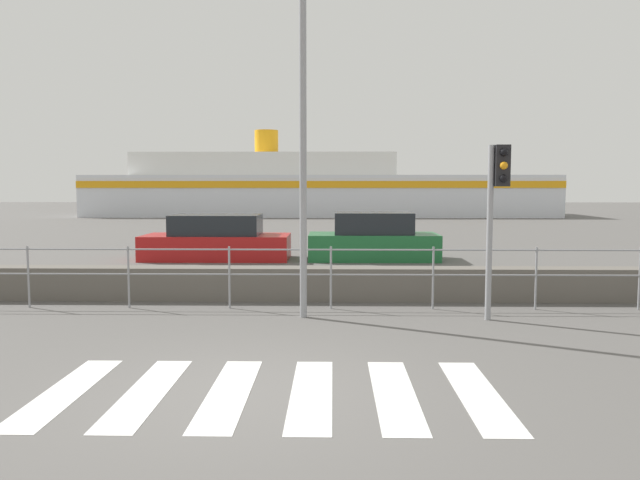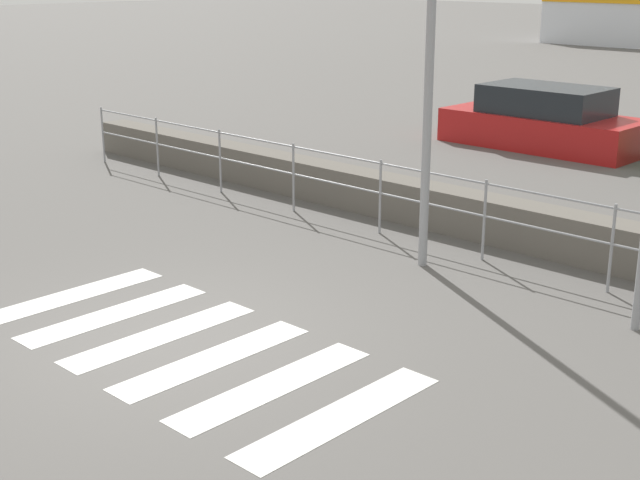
% 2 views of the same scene
% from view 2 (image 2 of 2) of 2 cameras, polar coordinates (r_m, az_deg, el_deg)
% --- Properties ---
extents(ground_plane, '(160.00, 160.00, 0.00)m').
position_cam_2_polar(ground_plane, '(9.98, -9.57, -6.27)').
color(ground_plane, '#565451').
extents(crosswalk, '(4.95, 2.40, 0.01)m').
position_cam_2_polar(crosswalk, '(9.76, -8.55, -6.74)').
color(crosswalk, silver).
rests_on(crosswalk, ground_plane).
extents(seawall, '(18.64, 0.55, 0.65)m').
position_cam_2_polar(seawall, '(13.71, 9.19, 1.73)').
color(seawall, '#605B54').
rests_on(seawall, ground_plane).
extents(harbor_fence, '(16.82, 0.04, 1.15)m').
position_cam_2_polar(harbor_fence, '(12.91, 7.06, 2.83)').
color(harbor_fence, gray).
rests_on(harbor_fence, ground_plane).
extents(parked_car_red, '(4.45, 1.88, 1.37)m').
position_cam_2_polar(parked_car_red, '(20.68, 14.14, 7.37)').
color(parked_car_red, '#B21919').
rests_on(parked_car_red, ground_plane).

